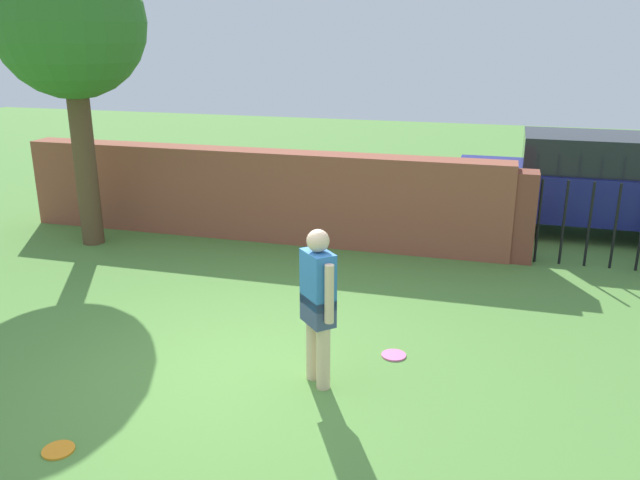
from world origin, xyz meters
TOP-DOWN VIEW (x-y plane):
  - ground_plane at (0.00, 0.00)m, footprint 40.00×40.00m
  - brick_wall at (-1.50, 4.34)m, footprint 8.37×0.50m
  - tree at (-4.05, 3.33)m, footprint 2.30×2.30m
  - person at (0.83, -0.05)m, footprint 0.41×0.42m
  - fence_gate at (3.95, 4.34)m, footprint 2.78×0.44m
  - car at (3.80, 6.19)m, footprint 4.22×1.95m
  - frisbee_orange at (-0.99, -1.72)m, footprint 0.27×0.27m
  - frisbee_pink at (1.47, 0.72)m, footprint 0.27×0.27m

SIDE VIEW (x-z plane):
  - ground_plane at x=0.00m, z-range 0.00..0.00m
  - frisbee_orange at x=-0.99m, z-range 0.00..0.02m
  - frisbee_pink at x=1.47m, z-range 0.00..0.02m
  - fence_gate at x=3.95m, z-range 0.00..1.40m
  - brick_wall at x=-1.50m, z-range 0.00..1.51m
  - car at x=3.80m, z-range 0.00..1.72m
  - person at x=0.83m, z-range 0.09..1.71m
  - tree at x=-4.05m, z-range 1.12..5.79m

